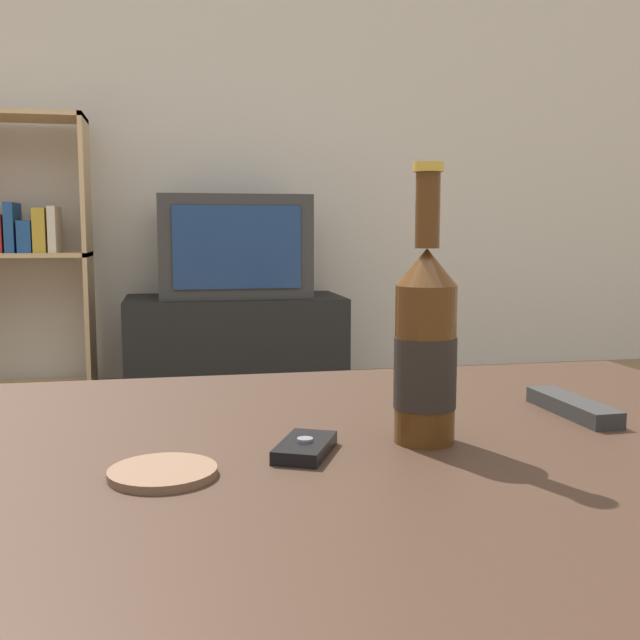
{
  "coord_description": "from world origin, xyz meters",
  "views": [
    {
      "loc": [
        -0.17,
        -0.74,
        0.73
      ],
      "look_at": [
        0.04,
        0.32,
        0.6
      ],
      "focal_mm": 42.0,
      "sensor_mm": 36.0,
      "label": 1
    }
  ],
  "objects_px": {
    "bookshelf": "(23,247)",
    "cell_phone": "(305,447)",
    "television": "(234,246)",
    "remote_control": "(573,407)",
    "tv_stand": "(235,342)",
    "beer_bottle": "(425,347)"
  },
  "relations": [
    {
      "from": "tv_stand",
      "to": "television",
      "type": "xyz_separation_m",
      "value": [
        0.0,
        -0.0,
        0.44
      ]
    },
    {
      "from": "television",
      "to": "remote_control",
      "type": "height_order",
      "value": "television"
    },
    {
      "from": "cell_phone",
      "to": "remote_control",
      "type": "bearing_deg",
      "value": 40.12
    },
    {
      "from": "beer_bottle",
      "to": "television",
      "type": "bearing_deg",
      "value": 89.54
    },
    {
      "from": "tv_stand",
      "to": "remote_control",
      "type": "xyz_separation_m",
      "value": [
        0.2,
        -2.61,
        0.3
      ]
    },
    {
      "from": "beer_bottle",
      "to": "cell_phone",
      "type": "xyz_separation_m",
      "value": [
        -0.14,
        -0.02,
        -0.1
      ]
    },
    {
      "from": "beer_bottle",
      "to": "remote_control",
      "type": "xyz_separation_m",
      "value": [
        0.22,
        0.08,
        -0.1
      ]
    },
    {
      "from": "bookshelf",
      "to": "cell_phone",
      "type": "bearing_deg",
      "value": -74.57
    },
    {
      "from": "remote_control",
      "to": "cell_phone",
      "type": "bearing_deg",
      "value": -166.9
    },
    {
      "from": "beer_bottle",
      "to": "cell_phone",
      "type": "relative_size",
      "value": 2.9
    },
    {
      "from": "bookshelf",
      "to": "cell_phone",
      "type": "distance_m",
      "value": 2.92
    },
    {
      "from": "tv_stand",
      "to": "beer_bottle",
      "type": "relative_size",
      "value": 3.28
    },
    {
      "from": "tv_stand",
      "to": "bookshelf",
      "type": "xyz_separation_m",
      "value": [
        -0.93,
        0.11,
        0.44
      ]
    },
    {
      "from": "cell_phone",
      "to": "remote_control",
      "type": "xyz_separation_m",
      "value": [
        0.36,
        0.1,
        0.0
      ]
    },
    {
      "from": "beer_bottle",
      "to": "remote_control",
      "type": "bearing_deg",
      "value": 19.39
    },
    {
      "from": "tv_stand",
      "to": "bookshelf",
      "type": "distance_m",
      "value": 1.04
    },
    {
      "from": "bookshelf",
      "to": "cell_phone",
      "type": "xyz_separation_m",
      "value": [
        0.78,
        -2.81,
        -0.15
      ]
    },
    {
      "from": "television",
      "to": "beer_bottle",
      "type": "bearing_deg",
      "value": -90.46
    },
    {
      "from": "television",
      "to": "bookshelf",
      "type": "relative_size",
      "value": 0.55
    },
    {
      "from": "beer_bottle",
      "to": "cell_phone",
      "type": "bearing_deg",
      "value": -172.4
    },
    {
      "from": "television",
      "to": "remote_control",
      "type": "distance_m",
      "value": 2.61
    },
    {
      "from": "television",
      "to": "bookshelf",
      "type": "xyz_separation_m",
      "value": [
        -0.93,
        0.11,
        -0.0
      ]
    }
  ]
}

